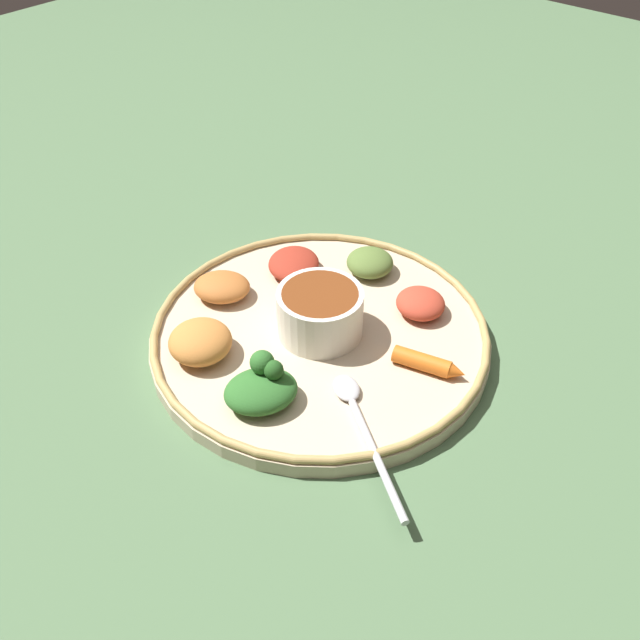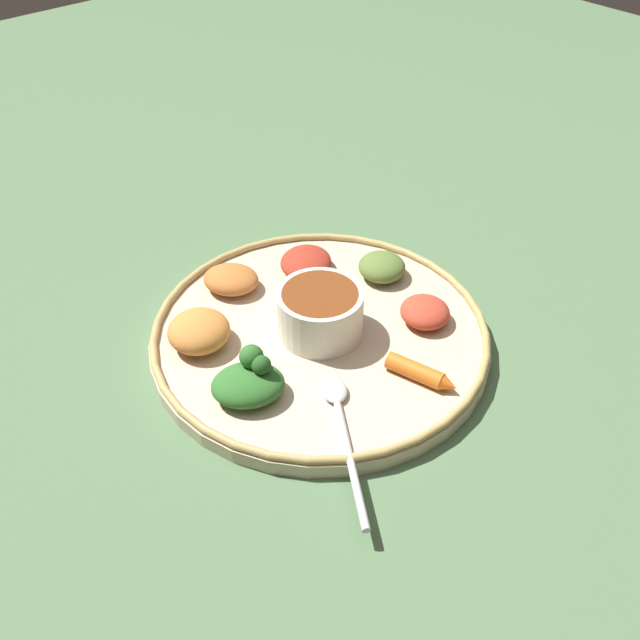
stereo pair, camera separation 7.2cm
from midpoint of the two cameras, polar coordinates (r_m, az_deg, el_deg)
The scene contains 12 objects.
ground_plane at distance 0.74m, azimuth -2.78°, elevation -1.93°, with size 2.40×2.40×0.00m, color #4C6B47.
platter at distance 0.73m, azimuth -2.80°, elevation -1.48°, with size 0.35×0.35×0.02m, color #C6B293.
platter_rim at distance 0.73m, azimuth -2.83°, elevation -0.84°, with size 0.34×0.34×0.01m, color tan.
center_bowl at distance 0.71m, azimuth -2.89°, elevation 0.58°, with size 0.09×0.09×0.05m.
spoon at distance 0.64m, azimuth -0.03°, elevation -8.07°, with size 0.10×0.15×0.01m.
greens_pile at distance 0.65m, azimuth -7.84°, elevation -5.48°, with size 0.09×0.08×0.05m.
carrot_near_spoon at distance 0.68m, azimuth 5.65°, elevation -3.61°, with size 0.04×0.07×0.02m.
mound_collards at distance 0.80m, azimuth 1.44°, elevation 4.51°, with size 0.05×0.05×0.03m, color #567033.
mound_chickpea at distance 0.78m, azimuth -10.47°, elevation 2.50°, with size 0.06×0.05×0.02m, color #B2662D.
mound_beet at distance 0.80m, azimuth -4.68°, elevation 4.39°, with size 0.06×0.06×0.02m, color maroon.
mound_squash at distance 0.71m, azimuth -12.42°, elevation -1.83°, with size 0.06×0.06×0.03m, color #C67A38.
mound_berbere_red at distance 0.75m, azimuth 5.31°, elevation 1.22°, with size 0.05×0.05×0.02m, color #B73D28.
Camera 1 is at (0.41, 0.36, 0.50)m, focal length 40.11 mm.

